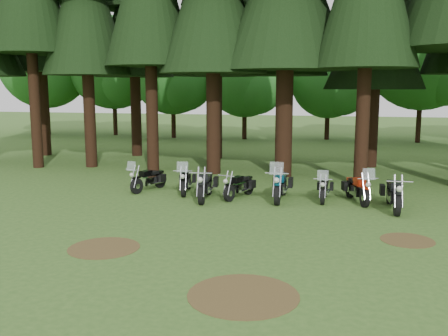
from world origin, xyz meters
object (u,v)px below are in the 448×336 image
(motorcycle_4, at_px, (281,186))
(motorcycle_6, at_px, (357,189))
(motorcycle_3, at_px, (239,187))
(motorcycle_7, at_px, (394,195))
(motorcycle_1, at_px, (186,181))
(motorcycle_2, at_px, (206,186))
(motorcycle_5, at_px, (324,189))
(motorcycle_0, at_px, (148,180))

(motorcycle_4, xyz_separation_m, motorcycle_6, (2.66, 0.27, -0.06))
(motorcycle_3, relative_size, motorcycle_7, 0.81)
(motorcycle_1, distance_m, motorcycle_2, 1.36)
(motorcycle_5, xyz_separation_m, motorcycle_6, (1.14, -0.04, 0.04))
(motorcycle_4, bearing_deg, motorcycle_7, -8.17)
(motorcycle_2, distance_m, motorcycle_6, 5.37)
(motorcycle_6, bearing_deg, motorcycle_7, -53.79)
(motorcycle_3, height_order, motorcycle_6, motorcycle_6)
(motorcycle_1, bearing_deg, motorcycle_6, -11.91)
(motorcycle_0, xyz_separation_m, motorcycle_5, (6.76, -0.08, -0.01))
(motorcycle_7, bearing_deg, motorcycle_2, 177.09)
(motorcycle_5, bearing_deg, motorcycle_6, -0.41)
(motorcycle_7, bearing_deg, motorcycle_4, 169.03)
(motorcycle_2, bearing_deg, motorcycle_3, 17.50)
(motorcycle_0, height_order, motorcycle_7, motorcycle_0)
(motorcycle_3, xyz_separation_m, motorcycle_4, (1.51, 0.03, 0.10))
(motorcycle_4, bearing_deg, motorcycle_0, 175.71)
(motorcycle_5, xyz_separation_m, motorcycle_7, (2.28, -0.84, 0.08))
(motorcycle_1, relative_size, motorcycle_4, 0.88)
(motorcycle_4, bearing_deg, motorcycle_5, 11.17)
(motorcycle_1, bearing_deg, motorcycle_5, -11.67)
(motorcycle_1, height_order, motorcycle_7, motorcycle_1)
(motorcycle_6, bearing_deg, motorcycle_1, 160.58)
(motorcycle_3, relative_size, motorcycle_4, 0.80)
(motorcycle_3, bearing_deg, motorcycle_2, -137.73)
(motorcycle_3, distance_m, motorcycle_5, 3.05)
(motorcycle_6, relative_size, motorcycle_7, 0.89)
(motorcycle_2, height_order, motorcycle_4, motorcycle_4)
(motorcycle_5, distance_m, motorcycle_6, 1.14)
(motorcycle_0, xyz_separation_m, motorcycle_7, (9.04, -0.92, 0.07))
(motorcycle_2, relative_size, motorcycle_5, 1.22)
(motorcycle_6, bearing_deg, motorcycle_0, 160.52)
(motorcycle_1, bearing_deg, motorcycle_3, -21.06)
(motorcycle_3, distance_m, motorcycle_6, 4.18)
(motorcycle_5, bearing_deg, motorcycle_0, -179.22)
(motorcycle_7, bearing_deg, motorcycle_5, 156.83)
(motorcycle_0, relative_size, motorcycle_3, 1.03)
(motorcycle_1, distance_m, motorcycle_7, 7.54)
(motorcycle_0, relative_size, motorcycle_4, 0.82)
(motorcycle_5, bearing_deg, motorcycle_1, -179.10)
(motorcycle_5, relative_size, motorcycle_7, 0.82)
(motorcycle_0, xyz_separation_m, motorcycle_1, (1.56, -0.03, 0.03))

